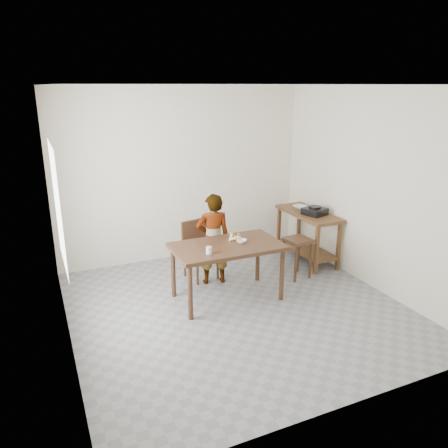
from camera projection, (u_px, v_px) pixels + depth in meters
name	position (u px, v px, depth m)	size (l,w,h in m)	color
floor	(237.00, 309.00, 5.55)	(4.00, 4.00, 0.04)	gray
ceiling	(239.00, 83.00, 4.72)	(4.00, 4.00, 0.04)	white
wall_back	(182.00, 175.00, 6.89)	(4.00, 0.04, 2.70)	white
wall_front	(351.00, 267.00, 3.37)	(4.00, 0.04, 2.70)	white
wall_left	(55.00, 227.00, 4.35)	(0.04, 4.00, 2.70)	white
wall_right	(372.00, 189.00, 5.92)	(0.04, 4.00, 2.70)	white
window_pane	(58.00, 207.00, 4.50)	(0.02, 1.10, 1.30)	white
dining_table	(227.00, 272.00, 5.69)	(1.40, 0.80, 0.75)	#422919
prep_counter	(307.00, 236.00, 6.96)	(0.50, 1.20, 0.80)	#55361C
child	(213.00, 239.00, 6.07)	(0.48, 0.31, 1.30)	white
dining_chair	(201.00, 251.00, 6.29)	(0.41, 0.41, 0.84)	#422919
stool	(297.00, 258.00, 6.36)	(0.34, 0.34, 0.59)	#422919
glass_tumbler	(209.00, 250.00, 5.26)	(0.07, 0.07, 0.09)	silver
small_bowl	(242.00, 241.00, 5.64)	(0.13, 0.13, 0.04)	silver
banana	(235.00, 238.00, 5.73)	(0.18, 0.13, 0.06)	gold
serving_bowl	(300.00, 207.00, 7.02)	(0.21, 0.21, 0.05)	silver
gas_burner	(315.00, 211.00, 6.69)	(0.30, 0.30, 0.10)	black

